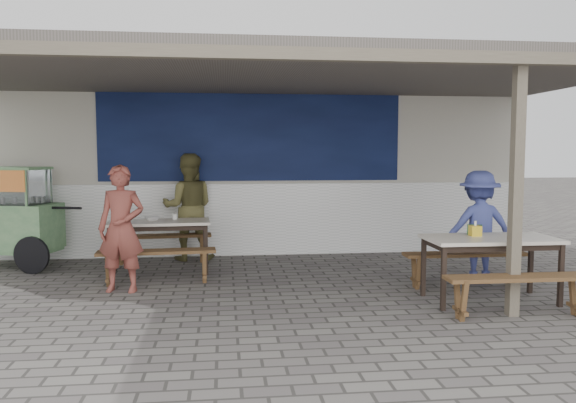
# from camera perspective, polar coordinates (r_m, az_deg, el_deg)

# --- Properties ---
(ground) EXTENTS (60.00, 60.00, 0.00)m
(ground) POSITION_cam_1_polar(r_m,az_deg,el_deg) (6.66, -0.57, -9.97)
(ground) COLOR #635F5A
(ground) RESTS_ON ground
(back_wall) EXTENTS (9.00, 1.28, 3.50)m
(back_wall) POSITION_cam_1_polar(r_m,az_deg,el_deg) (10.00, -2.72, 4.99)
(back_wall) COLOR #B4B0A1
(back_wall) RESTS_ON ground
(warung_roof) EXTENTS (9.00, 4.21, 2.81)m
(warung_roof) POSITION_cam_1_polar(r_m,az_deg,el_deg) (7.40, -1.20, 12.72)
(warung_roof) COLOR #57504B
(warung_roof) RESTS_ON ground
(table_left) EXTENTS (1.46, 0.73, 0.75)m
(table_left) POSITION_cam_1_polar(r_m,az_deg,el_deg) (8.20, -12.96, -2.49)
(table_left) COLOR beige
(table_left) RESTS_ON ground
(bench_left_street) EXTENTS (1.54, 0.38, 0.45)m
(bench_left_street) POSITION_cam_1_polar(r_m,az_deg,el_deg) (7.56, -13.17, -5.67)
(bench_left_street) COLOR brown
(bench_left_street) RESTS_ON ground
(bench_left_wall) EXTENTS (1.54, 0.38, 0.45)m
(bench_left_wall) POSITION_cam_1_polar(r_m,az_deg,el_deg) (8.95, -12.70, -4.01)
(bench_left_wall) COLOR brown
(bench_left_wall) RESTS_ON ground
(table_right) EXTENTS (1.48, 0.76, 0.75)m
(table_right) POSITION_cam_1_polar(r_m,az_deg,el_deg) (6.88, 19.88, -4.05)
(table_right) COLOR beige
(table_right) RESTS_ON ground
(bench_right_street) EXTENTS (1.58, 0.29, 0.45)m
(bench_right_street) POSITION_cam_1_polar(r_m,az_deg,el_deg) (6.35, 22.51, -7.94)
(bench_right_street) COLOR brown
(bench_right_street) RESTS_ON ground
(bench_right_wall) EXTENTS (1.58, 0.29, 0.45)m
(bench_right_wall) POSITION_cam_1_polar(r_m,az_deg,el_deg) (7.54, 17.53, -5.77)
(bench_right_wall) COLOR brown
(bench_right_wall) RESTS_ON ground
(vendor_cart) EXTENTS (1.94, 1.09, 1.51)m
(vendor_cart) POSITION_cam_1_polar(r_m,az_deg,el_deg) (9.29, -26.32, -1.09)
(vendor_cart) COLOR #79A56E
(vendor_cart) RESTS_ON ground
(patron_street_side) EXTENTS (0.63, 0.47, 1.57)m
(patron_street_side) POSITION_cam_1_polar(r_m,az_deg,el_deg) (7.21, -16.58, -2.65)
(patron_street_side) COLOR brown
(patron_street_side) RESTS_ON ground
(patron_wall_side) EXTENTS (0.83, 0.65, 1.71)m
(patron_wall_side) POSITION_cam_1_polar(r_m,az_deg,el_deg) (9.10, -10.09, -0.55)
(patron_wall_side) COLOR brown
(patron_wall_side) RESTS_ON ground
(patron_right_table) EXTENTS (0.97, 0.57, 1.49)m
(patron_right_table) POSITION_cam_1_polar(r_m,az_deg,el_deg) (7.83, 18.80, -2.45)
(patron_right_table) COLOR #404992
(patron_right_table) RESTS_ON ground
(tissue_box) EXTENTS (0.13, 0.13, 0.12)m
(tissue_box) POSITION_cam_1_polar(r_m,az_deg,el_deg) (6.91, 18.48, -2.84)
(tissue_box) COLOR yellow
(tissue_box) RESTS_ON table_right
(donation_box) EXTENTS (0.20, 0.17, 0.11)m
(donation_box) POSITION_cam_1_polar(r_m,az_deg,el_deg) (7.05, 18.42, -2.72)
(donation_box) COLOR #2D6632
(donation_box) RESTS_ON table_right
(condiment_jar) EXTENTS (0.07, 0.07, 0.08)m
(condiment_jar) POSITION_cam_1_polar(r_m,az_deg,el_deg) (8.37, -11.44, -1.50)
(condiment_jar) COLOR white
(condiment_jar) RESTS_ON table_left
(condiment_bowl) EXTENTS (0.29, 0.29, 0.05)m
(condiment_bowl) POSITION_cam_1_polar(r_m,az_deg,el_deg) (8.29, -13.64, -1.69)
(condiment_bowl) COLOR white
(condiment_bowl) RESTS_ON table_left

